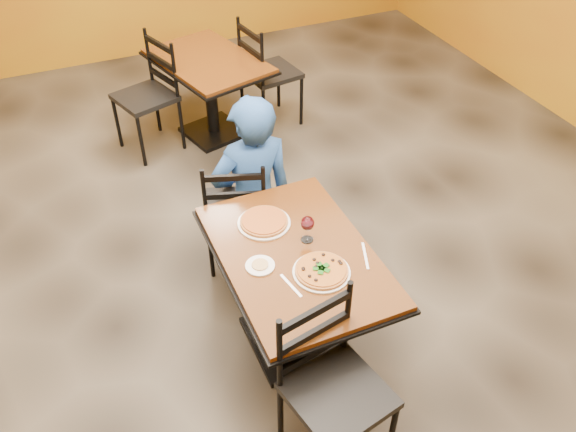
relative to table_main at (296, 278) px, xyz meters
name	(u,v)px	position (x,y,z in m)	size (l,w,h in m)	color
floor	(266,286)	(0.00, 0.50, -0.56)	(7.00, 8.00, 0.01)	black
table_main	(296,278)	(0.00, 0.00, 0.00)	(0.83, 1.23, 0.75)	#612F0F
table_second	(210,80)	(0.29, 2.52, -0.01)	(1.01, 1.27, 0.75)	#612F0F
chair_main_near	(338,396)	(-0.11, -0.75, -0.06)	(0.45, 0.45, 0.99)	black
chair_main_far	(236,207)	(-0.06, 0.86, -0.10)	(0.41, 0.41, 0.91)	black
chair_second_left	(145,98)	(-0.29, 2.52, -0.06)	(0.45, 0.45, 1.00)	black
chair_second_right	(271,73)	(0.88, 2.52, -0.06)	(0.45, 0.45, 1.00)	black
diner	(252,176)	(0.10, 0.96, 0.05)	(0.61, 0.40, 1.21)	navy
plate_main	(321,272)	(0.06, -0.19, 0.20)	(0.31, 0.31, 0.01)	white
pizza_main	(322,270)	(0.06, -0.19, 0.21)	(0.28, 0.28, 0.02)	maroon
plate_far	(264,223)	(-0.07, 0.30, 0.20)	(0.31, 0.31, 0.01)	white
pizza_far	(264,221)	(-0.07, 0.30, 0.21)	(0.28, 0.28, 0.02)	orange
side_plate	(260,266)	(-0.22, -0.02, 0.20)	(0.16, 0.16, 0.01)	white
dip	(260,265)	(-0.22, -0.02, 0.21)	(0.09, 0.09, 0.01)	tan
wine_glass	(307,228)	(0.10, 0.07, 0.28)	(0.08, 0.08, 0.18)	white
fork	(291,286)	(-0.13, -0.22, 0.20)	(0.01, 0.19, 0.00)	silver
knife	(365,256)	(0.34, -0.17, 0.20)	(0.01, 0.21, 0.00)	silver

